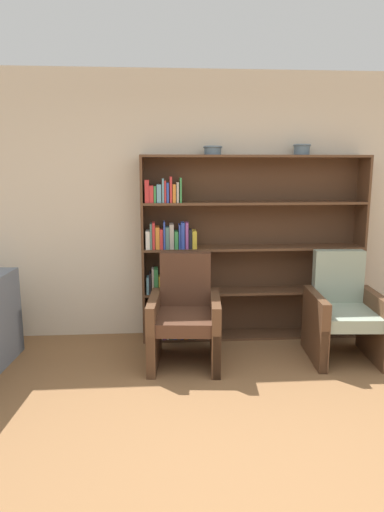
# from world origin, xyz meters

# --- Properties ---
(ground_plane) EXTENTS (24.00, 24.00, 0.00)m
(ground_plane) POSITION_xyz_m (0.00, 0.00, 0.00)
(ground_plane) COLOR brown
(wall_back) EXTENTS (12.00, 0.06, 2.75)m
(wall_back) POSITION_xyz_m (0.00, 2.51, 1.38)
(wall_back) COLOR beige
(wall_back) RESTS_ON ground
(bookshelf) EXTENTS (2.31, 0.30, 1.91)m
(bookshelf) POSITION_xyz_m (0.10, 2.34, 0.91)
(bookshelf) COLOR brown
(bookshelf) RESTS_ON ground
(bowl_brass) EXTENTS (0.19, 0.19, 0.09)m
(bowl_brass) POSITION_xyz_m (-0.12, 2.32, 1.96)
(bowl_brass) COLOR slate
(bowl_brass) RESTS_ON bookshelf
(bowl_copper) EXTENTS (0.18, 0.18, 0.11)m
(bowl_copper) POSITION_xyz_m (0.79, 2.32, 1.97)
(bowl_copper) COLOR slate
(bowl_copper) RESTS_ON bookshelf
(armchair_leather) EXTENTS (0.70, 0.73, 1.00)m
(armchair_leather) POSITION_xyz_m (-0.43, 1.73, 0.43)
(armchair_leather) COLOR brown
(armchair_leather) RESTS_ON ground
(armchair_cushioned) EXTENTS (0.69, 0.72, 1.00)m
(armchair_cushioned) POSITION_xyz_m (1.07, 1.73, 0.43)
(armchair_cushioned) COLOR brown
(armchair_cushioned) RESTS_ON ground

